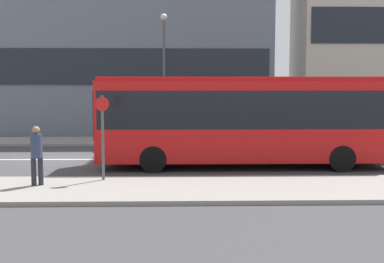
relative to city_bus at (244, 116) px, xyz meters
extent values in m
plane|color=#3A3A3D|center=(-7.42, 2.01, -1.97)|extent=(120.00, 120.00, 0.00)
cube|color=gray|center=(-7.42, -4.24, -1.90)|extent=(44.00, 3.50, 0.13)
cube|color=gray|center=(-7.42, 8.26, -1.90)|extent=(44.00, 3.50, 0.13)
cube|color=silver|center=(-7.42, 2.01, -1.96)|extent=(41.80, 0.16, 0.01)
cube|color=slate|center=(-5.33, 13.70, 5.81)|extent=(17.49, 4.39, 15.54)
cube|color=#1E232D|center=(-5.33, 11.48, 2.31)|extent=(16.79, 0.08, 2.20)
cube|color=red|center=(0.01, 0.00, -0.17)|extent=(10.97, 2.53, 2.97)
cube|color=black|center=(0.01, 0.00, 0.28)|extent=(10.75, 2.56, 1.37)
cube|color=red|center=(0.01, 0.00, 1.39)|extent=(10.81, 2.32, 0.14)
cube|color=black|center=(-5.50, 0.00, 0.10)|extent=(0.05, 2.22, 1.78)
cube|color=yellow|center=(-5.50, 0.00, 1.11)|extent=(0.04, 1.77, 0.32)
cylinder|color=black|center=(-3.39, -1.15, -1.49)|extent=(0.96, 0.28, 0.96)
cylinder|color=black|center=(-3.39, 1.15, -1.49)|extent=(0.96, 0.28, 0.96)
cylinder|color=black|center=(3.41, -1.15, -1.49)|extent=(0.96, 0.28, 0.96)
cylinder|color=black|center=(3.41, 1.15, -1.49)|extent=(0.96, 0.28, 0.96)
cube|color=#A39E84|center=(4.92, 5.54, -1.48)|extent=(4.68, 1.75, 0.68)
cube|color=#21262B|center=(4.77, 5.54, -0.89)|extent=(2.57, 1.54, 0.50)
cylinder|color=black|center=(6.37, 4.75, -1.67)|extent=(0.60, 0.18, 0.60)
cylinder|color=black|center=(6.37, 6.32, -1.67)|extent=(0.60, 0.18, 0.60)
cylinder|color=black|center=(3.46, 4.75, -1.67)|extent=(0.60, 0.18, 0.60)
cylinder|color=black|center=(3.46, 6.32, -1.67)|extent=(0.60, 0.18, 0.60)
cylinder|color=#23232D|center=(-6.61, -3.86, -1.42)|extent=(0.15, 0.15, 0.82)
cylinder|color=#23232D|center=(-6.80, -3.91, -1.42)|extent=(0.15, 0.15, 0.82)
cylinder|color=#2D3856|center=(-6.70, -3.88, -0.65)|extent=(0.34, 0.34, 0.72)
sphere|color=#936B4C|center=(-6.70, -3.88, -0.18)|extent=(0.23, 0.23, 0.23)
cylinder|color=#4C4C51|center=(-4.86, -3.11, -0.50)|extent=(0.09, 0.09, 2.67)
cylinder|color=red|center=(-4.86, -3.17, 0.57)|extent=(0.44, 0.03, 0.44)
cylinder|color=#4C4C51|center=(-3.26, 7.22, 1.37)|extent=(0.14, 0.14, 6.41)
sphere|color=silver|center=(-3.26, 7.22, 4.68)|extent=(0.36, 0.36, 0.36)
camera|label=1|loc=(-2.42, -18.19, 1.13)|focal=45.00mm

